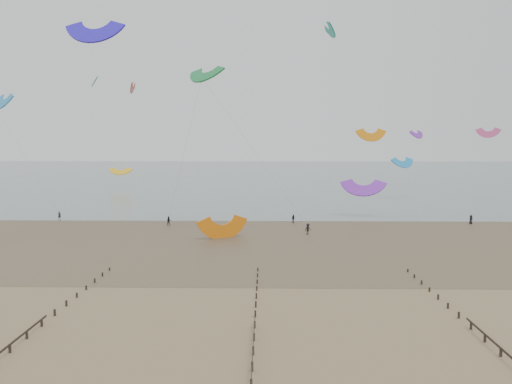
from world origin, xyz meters
TOP-DOWN VIEW (x-y plane):
  - ground at (0.00, 0.00)m, footprint 500.00×500.00m
  - sea_and_shore at (-4.08, 34.40)m, footprint 500.00×665.00m
  - kitesurfer_lead at (-36.69, 52.06)m, footprint 0.59×0.40m
  - kitesurfers at (25.94, 47.01)m, footprint 133.06×24.96m
  - grounded_kite at (-1.97, 32.77)m, footprint 9.13×8.49m
  - kites_airborne at (-11.65, 85.37)m, footprint 233.53×119.07m

SIDE VIEW (x-z plane):
  - ground at x=0.00m, z-range 0.00..0.00m
  - grounded_kite at x=-1.97m, z-range -2.01..2.01m
  - sea_and_shore at x=-4.08m, z-range -0.01..0.02m
  - kitesurfer_lead at x=-36.69m, z-range 0.00..1.59m
  - kitesurfers at x=25.94m, z-range -0.06..1.81m
  - kites_airborne at x=-11.65m, z-range -0.24..42.19m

